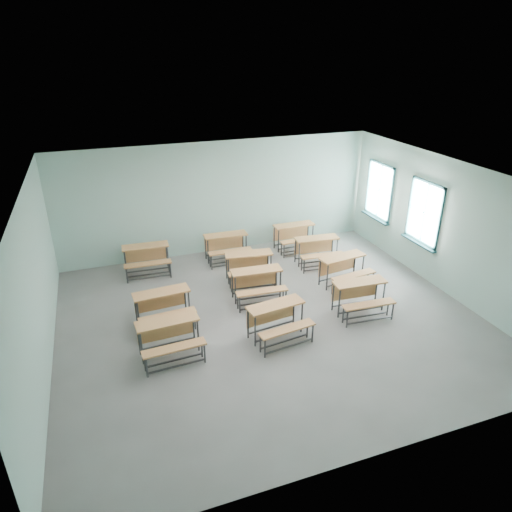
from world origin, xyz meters
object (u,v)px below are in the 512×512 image
(desk_unit_r0c1, at_px, (278,317))
(desk_unit_r3c1, at_px, (227,244))
(desk_unit_r0c0, at_px, (169,334))
(desk_unit_r1c0, at_px, (163,304))
(desk_unit_r3c2, at_px, (295,233))
(desk_unit_r0c2, at_px, (361,293))
(desk_unit_r1c1, at_px, (258,281))
(desk_unit_r2c1, at_px, (249,263))
(desk_unit_r3c0, at_px, (146,255))
(desk_unit_r1c2, at_px, (344,267))
(desk_unit_r2c2, at_px, (318,247))

(desk_unit_r0c1, relative_size, desk_unit_r3c1, 1.06)
(desk_unit_r0c0, height_order, desk_unit_r1c0, same)
(desk_unit_r1c0, height_order, desk_unit_r3c2, same)
(desk_unit_r0c2, bearing_deg, desk_unit_r1c1, 149.67)
(desk_unit_r0c0, distance_m, desk_unit_r3c2, 5.84)
(desk_unit_r0c2, relative_size, desk_unit_r3c1, 1.02)
(desk_unit_r0c1, height_order, desk_unit_r3c2, same)
(desk_unit_r0c2, xyz_separation_m, desk_unit_r2c1, (-1.86, 2.28, 0.00))
(desk_unit_r1c0, xyz_separation_m, desk_unit_r3c1, (2.20, 2.65, 0.00))
(desk_unit_r3c0, bearing_deg, desk_unit_r0c1, -58.48)
(desk_unit_r0c2, height_order, desk_unit_r3c0, same)
(desk_unit_r0c0, xyz_separation_m, desk_unit_r1c0, (0.07, 1.16, 0.00))
(desk_unit_r0c2, xyz_separation_m, desk_unit_r3c0, (-4.26, 3.65, 0.00))
(desk_unit_r1c2, relative_size, desk_unit_r2c2, 1.02)
(desk_unit_r3c2, bearing_deg, desk_unit_r2c1, -143.16)
(desk_unit_r1c0, distance_m, desk_unit_r3c2, 5.09)
(desk_unit_r0c0, distance_m, desk_unit_r2c1, 3.44)
(desk_unit_r0c2, relative_size, desk_unit_r2c1, 0.96)
(desk_unit_r1c0, relative_size, desk_unit_r1c2, 0.96)
(desk_unit_r1c1, relative_size, desk_unit_r2c1, 0.97)
(desk_unit_r1c0, relative_size, desk_unit_r2c2, 0.99)
(desk_unit_r1c1, distance_m, desk_unit_r2c1, 0.96)
(desk_unit_r0c1, distance_m, desk_unit_r3c2, 4.57)
(desk_unit_r0c1, distance_m, desk_unit_r3c0, 4.47)
(desk_unit_r0c0, xyz_separation_m, desk_unit_r3c2, (4.38, 3.87, 0.00))
(desk_unit_r3c0, height_order, desk_unit_r3c1, same)
(desk_unit_r3c2, bearing_deg, desk_unit_r2c2, -81.99)
(desk_unit_r1c2, xyz_separation_m, desk_unit_r3c2, (-0.26, 2.43, 0.00))
(desk_unit_r2c2, distance_m, desk_unit_r3c0, 4.61)
(desk_unit_r1c2, relative_size, desk_unit_r2c1, 1.00)
(desk_unit_r1c2, bearing_deg, desk_unit_r0c1, -155.10)
(desk_unit_r1c0, relative_size, desk_unit_r2c1, 0.97)
(desk_unit_r1c1, distance_m, desk_unit_r3c0, 3.25)
(desk_unit_r2c2, height_order, desk_unit_r3c1, same)
(desk_unit_r1c1, distance_m, desk_unit_r3c2, 3.17)
(desk_unit_r1c0, distance_m, desk_unit_r2c1, 2.69)
(desk_unit_r2c2, xyz_separation_m, desk_unit_r3c2, (-0.17, 1.13, 0.00))
(desk_unit_r0c0, xyz_separation_m, desk_unit_r0c2, (4.31, 0.13, 0.00))
(desk_unit_r3c2, bearing_deg, desk_unit_r1c0, -148.18)
(desk_unit_r1c0, relative_size, desk_unit_r3c0, 1.01)
(desk_unit_r1c2, height_order, desk_unit_r3c1, same)
(desk_unit_r1c2, distance_m, desk_unit_r3c1, 3.35)
(desk_unit_r0c2, distance_m, desk_unit_r1c1, 2.39)
(desk_unit_r0c1, height_order, desk_unit_r2c2, same)
(desk_unit_r3c0, bearing_deg, desk_unit_r0c2, -37.67)
(desk_unit_r2c1, height_order, desk_unit_r2c2, same)
(desk_unit_r0c2, xyz_separation_m, desk_unit_r1c2, (0.32, 1.31, 0.00))
(desk_unit_r1c0, xyz_separation_m, desk_unit_r3c2, (4.31, 2.71, 0.00))
(desk_unit_r1c2, xyz_separation_m, desk_unit_r2c1, (-2.18, 0.97, 0.00))
(desk_unit_r0c1, height_order, desk_unit_r3c1, same)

